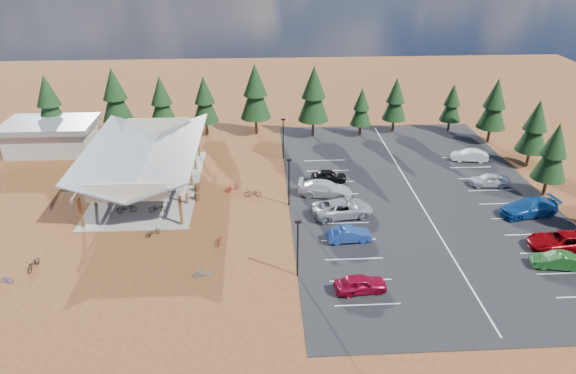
{
  "coord_description": "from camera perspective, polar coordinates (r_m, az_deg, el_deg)",
  "views": [
    {
      "loc": [
        2.33,
        -43.98,
        25.08
      ],
      "look_at": [
        4.94,
        2.6,
        1.75
      ],
      "focal_mm": 32.0,
      "sensor_mm": 36.0,
      "label": 1
    }
  ],
  "objects": [
    {
      "name": "car_8",
      "position": [
        60.14,
        21.47,
        0.75
      ],
      "size": [
        4.31,
        2.0,
        1.43
      ],
      "primitive_type": "imported",
      "rotation": [
        0.0,
        0.0,
        -1.65
      ],
      "color": "#B3B6BB",
      "rests_on": "asphalt_lot"
    },
    {
      "name": "lamp_post_0",
      "position": [
        40.62,
        1.09,
        -6.4
      ],
      "size": [
        0.5,
        0.25,
        5.14
      ],
      "color": "black",
      "rests_on": "ground"
    },
    {
      "name": "pine_0",
      "position": [
        73.02,
        -25.04,
        8.57
      ],
      "size": [
        3.9,
        3.9,
        9.08
      ],
      "color": "#382314",
      "rests_on": "ground"
    },
    {
      "name": "outbuilding",
      "position": [
        71.17,
        -24.82,
        5.16
      ],
      "size": [
        11.0,
        7.0,
        3.9
      ],
      "color": "#ADA593",
      "rests_on": "ground"
    },
    {
      "name": "lamp_post_1",
      "position": [
        51.09,
        0.1,
        0.93
      ],
      "size": [
        0.5,
        0.25,
        5.14
      ],
      "color": "black",
      "rests_on": "ground"
    },
    {
      "name": "pine_13",
      "position": [
        71.53,
        21.96,
        8.55
      ],
      "size": [
        3.69,
        3.69,
        8.6
      ],
      "color": "#382314",
      "rests_on": "ground"
    },
    {
      "name": "pine_5",
      "position": [
        68.56,
        2.88,
        10.29
      ],
      "size": [
        4.14,
        4.14,
        9.65
      ],
      "color": "#382314",
      "rests_on": "ground"
    },
    {
      "name": "asphalt_lot",
      "position": [
        55.65,
        14.06,
        -1.06
      ],
      "size": [
        27.0,
        44.0,
        0.04
      ],
      "primitive_type": "cube",
      "color": "black",
      "rests_on": "ground"
    },
    {
      "name": "concrete_pad",
      "position": [
        58.11,
        -15.13,
        0.07
      ],
      "size": [
        10.6,
        18.6,
        0.1
      ],
      "primitive_type": "cube",
      "color": "gray",
      "rests_on": "ground"
    },
    {
      "name": "lamp_post_2",
      "position": [
        62.11,
        -0.54,
        5.72
      ],
      "size": [
        0.5,
        0.25,
        5.14
      ],
      "color": "black",
      "rests_on": "ground"
    },
    {
      "name": "bike_16",
      "position": [
        53.89,
        -3.96,
        -0.65
      ],
      "size": [
        1.87,
        0.68,
        0.98
      ],
      "primitive_type": "imported",
      "rotation": [
        0.0,
        0.0,
        4.73
      ],
      "color": "black",
      "rests_on": "ground"
    },
    {
      "name": "bike_2",
      "position": [
        58.73,
        -16.33,
        0.73
      ],
      "size": [
        1.74,
        0.88,
        0.87
      ],
      "primitive_type": "imported",
      "rotation": [
        0.0,
        0.0,
        1.76
      ],
      "color": "navy",
      "rests_on": "concrete_pad"
    },
    {
      "name": "bike_8",
      "position": [
        47.68,
        -26.43,
        -7.65
      ],
      "size": [
        0.86,
        1.87,
        0.95
      ],
      "primitive_type": "imported",
      "rotation": [
        0.0,
        0.0,
        -0.13
      ],
      "color": "black",
      "rests_on": "ground"
    },
    {
      "name": "bike_15",
      "position": [
        55.24,
        -6.21,
        -0.02
      ],
      "size": [
        1.65,
        1.27,
        0.99
      ],
      "primitive_type": "imported",
      "rotation": [
        0.0,
        0.0,
        2.13
      ],
      "color": "maroon",
      "rests_on": "ground"
    },
    {
      "name": "bike_11",
      "position": [
        46.24,
        -7.6,
        -5.89
      ],
      "size": [
        0.53,
        1.5,
        0.88
      ],
      "primitive_type": "imported",
      "rotation": [
        0.0,
        0.0,
        -0.08
      ],
      "color": "maroon",
      "rests_on": "ground"
    },
    {
      "name": "car_9",
      "position": [
        65.99,
        19.51,
        3.33
      ],
      "size": [
        4.4,
        2.15,
        1.39
      ],
      "primitive_type": "imported",
      "rotation": [
        0.0,
        0.0,
        -1.74
      ],
      "color": "silver",
      "rests_on": "asphalt_lot"
    },
    {
      "name": "car_4",
      "position": [
        57.2,
        4.55,
        1.26
      ],
      "size": [
        3.98,
        1.73,
        1.34
      ],
      "primitive_type": "imported",
      "rotation": [
        0.0,
        0.0,
        1.53
      ],
      "color": "black",
      "rests_on": "asphalt_lot"
    },
    {
      "name": "bike_0",
      "position": [
        53.07,
        -17.51,
        -2.25
      ],
      "size": [
        1.96,
        0.95,
        0.99
      ],
      "primitive_type": "imported",
      "rotation": [
        0.0,
        0.0,
        1.74
      ],
      "color": "black",
      "rests_on": "concrete_pad"
    },
    {
      "name": "pine_12",
      "position": [
        65.71,
        25.77,
        6.09
      ],
      "size": [
        3.51,
        3.51,
        8.18
      ],
      "color": "#382314",
      "rests_on": "ground"
    },
    {
      "name": "trash_bin_0",
      "position": [
        53.94,
        -10.06,
        -1.04
      ],
      "size": [
        0.6,
        0.6,
        0.9
      ],
      "primitive_type": "cylinder",
      "color": "#49361A",
      "rests_on": "ground"
    },
    {
      "name": "bike_pavilion",
      "position": [
        56.59,
        -15.57,
        3.49
      ],
      "size": [
        11.65,
        19.4,
        4.97
      ],
      "color": "brown",
      "rests_on": "concrete_pad"
    },
    {
      "name": "car_5",
      "position": [
        48.22,
        27.69,
        -7.24
      ],
      "size": [
        4.2,
        2.07,
        1.32
      ],
      "primitive_type": "imported",
      "rotation": [
        0.0,
        0.0,
        -1.74
      ],
      "color": "#1A511C",
      "rests_on": "asphalt_lot"
    },
    {
      "name": "trash_bin_1",
      "position": [
        55.7,
        -10.06,
        -0.11
      ],
      "size": [
        0.6,
        0.6,
        0.9
      ],
      "primitive_type": "cylinder",
      "color": "#49361A",
      "rests_on": "ground"
    },
    {
      "name": "pine_7",
      "position": [
        71.97,
        11.86,
        9.52
      ],
      "size": [
        3.27,
        3.27,
        7.63
      ],
      "color": "#382314",
      "rests_on": "ground"
    },
    {
      "name": "bike_13",
      "position": [
        42.39,
        -9.43,
        -9.38
      ],
      "size": [
        1.53,
        0.59,
        0.9
      ],
      "primitive_type": "imported",
      "rotation": [
        0.0,
        0.0,
        4.83
      ],
      "color": "gray",
      "rests_on": "ground"
    },
    {
      "name": "pine_3",
      "position": [
        70.01,
        -9.25,
        9.55
      ],
      "size": [
        3.5,
        3.5,
        8.16
      ],
      "color": "#382314",
      "rests_on": "ground"
    },
    {
      "name": "pine_2",
      "position": [
        70.24,
        -13.88,
        9.29
      ],
      "size": [
        3.6,
        3.6,
        8.39
      ],
      "color": "#382314",
      "rests_on": "ground"
    },
    {
      "name": "bike_5",
      "position": [
        55.31,
        -12.9,
        -0.42
      ],
      "size": [
        1.73,
        0.69,
        1.01
      ],
      "primitive_type": "imported",
      "rotation": [
        0.0,
        0.0,
        1.44
      ],
      "color": "gray",
      "rests_on": "concrete_pad"
    },
    {
      "name": "pine_6",
      "position": [
        69.88,
        8.17,
        8.81
      ],
      "size": [
        2.87,
        2.87,
        6.68
      ],
      "color": "#382314",
      "rests_on": "ground"
    },
    {
      "name": "pine_8",
      "position": [
        74.08,
        17.76,
        8.9
      ],
      "size": [
        2.92,
        2.92,
        6.81
      ],
      "color": "#382314",
      "rests_on": "ground"
    },
    {
      "name": "bike_10",
      "position": [
        46.97,
        -29.09,
        -8.96
      ],
      "size": [
        1.56,
        0.62,
        0.8
      ],
      "primitive_type": "imported",
      "rotation": [
        0.0,
        0.0,
        4.65
      ],
      "color": "navy",
      "rests_on": "ground"
    },
    {
      "name": "car_6",
      "position": [
        50.92,
        28.09,
        -5.35
      ],
      "size": [
        5.66,
        2.62,
        1.57
      ],
      "primitive_type": "imported",
      "rotation": [
        0.0,
        0.0,
        -1.57
      ],
      "color": "#7B0206",
      "rests_on": "asphalt_lot"
    },
    {
      "name": "car_2",
      "position": [
        50.3,
        6.06,
        -2.36
      ],
      "size": [
        6.35,
        3.7,
        1.66
      ],
      "primitive_type": "imported",
      "rotation": [
        0.0,
        0.0,
        1.74
      ],
      "color": "#96999E",
      "rests_on": "asphalt_lot"
    },
    {
      "name": "car_0",
      "position": [
        40.59,
        8.06,
        -10.6
      ],
      "size": [
        4.22,
        2.05,
        1.39
      ],
      "primitive_type": "imported",
      "rotation": [
        0.0,
        0.0,
        1.67
      ],
      "color": "maroon",
      "rests_on": "asphalt_lot"
    },
    {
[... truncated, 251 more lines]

